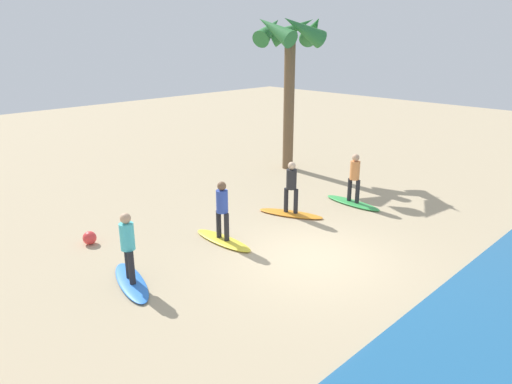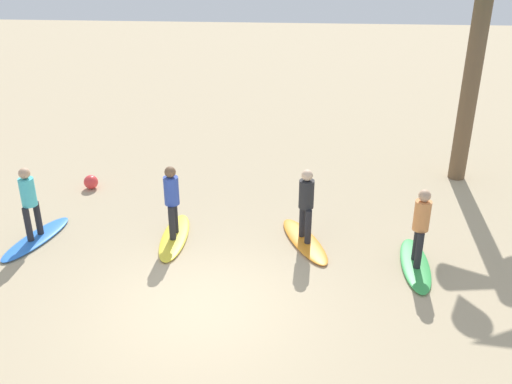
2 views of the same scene
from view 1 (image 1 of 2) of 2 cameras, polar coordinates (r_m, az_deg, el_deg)
name	(u,v)px [view 1 (image 1 of 2)]	position (r m, az deg, el deg)	size (l,w,h in m)	color
ground_plane	(312,258)	(12.27, 6.75, -7.88)	(60.00, 60.00, 0.00)	tan
surfboard_green	(353,203)	(16.23, 11.57, -1.29)	(2.10, 0.56, 0.09)	green
surfer_green	(355,175)	(15.93, 11.79, 2.08)	(0.32, 0.46, 1.64)	#232328
surfboard_orange	(291,214)	(14.99, 4.19, -2.61)	(2.10, 0.56, 0.09)	orange
surfer_orange	(291,184)	(14.67, 4.28, 1.01)	(0.32, 0.44, 1.64)	#232328
surfboard_yellow	(223,240)	(13.10, -4.00, -5.81)	(2.10, 0.56, 0.09)	yellow
surfer_yellow	(222,206)	(12.73, -4.10, -1.74)	(0.32, 0.46, 1.64)	#232328
surfboard_blue	(131,282)	(11.36, -14.78, -10.45)	(2.10, 0.56, 0.09)	blue
surfer_blue	(128,242)	(10.92, -15.20, -5.88)	(0.32, 0.45, 1.64)	#232328
palm_tree	(290,44)	(19.59, 4.14, 17.34)	(2.88, 3.03, 6.32)	brown
beach_ball	(90,238)	(13.64, -19.41, -5.23)	(0.36, 0.36, 0.36)	#E53838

